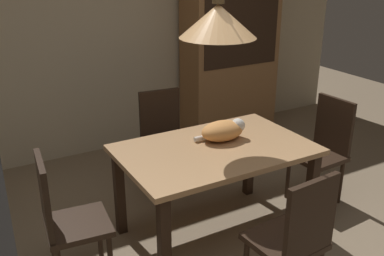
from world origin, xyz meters
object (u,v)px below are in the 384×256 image
Objects in this scene: chair_far_back at (164,137)px; hutch_bookcase at (230,62)px; chair_near_front at (295,236)px; pendant_lamp at (218,20)px; dining_table at (215,160)px; chair_left_side at (64,217)px; chair_right_side at (324,146)px; cat_sleeping at (224,130)px.

hutch_bookcase is (1.29, 0.85, 0.38)m from chair_far_back.
pendant_lamp reaches higher than chair_near_front.
chair_near_front is 2.94m from hutch_bookcase.
dining_table is 1.51× the size of chair_left_side.
chair_near_front is at bearing -38.03° from chair_left_side.
chair_far_back is at bearing 37.44° from chair_left_side.
chair_right_side and chair_near_front have the same top height.
chair_right_side is at bearing 38.17° from chair_near_front.
chair_right_side is 1.42m from chair_far_back.
dining_table is 2.18m from hutch_bookcase.
pendant_lamp reaches higher than dining_table.
hutch_bookcase is (0.17, 1.73, 0.38)m from chair_right_side.
chair_far_back is (1.14, 0.87, 0.00)m from chair_left_side.
chair_far_back is at bearing 142.05° from chair_right_side.
chair_left_side is 1.00× the size of chair_near_front.
chair_far_back is (0.01, 0.88, -0.14)m from dining_table.
chair_left_side is at bearing -142.56° from chair_far_back.
dining_table is 1.08× the size of pendant_lamp.
chair_right_side is at bearing 0.23° from dining_table.
hutch_bookcase is (2.43, 1.72, 0.38)m from chair_left_side.
chair_far_back is 1.76m from chair_near_front.
hutch_bookcase is at bearing 33.49° from chair_far_back.
dining_table is 1.51× the size of chair_right_side.
chair_left_side reaches higher than dining_table.
chair_far_back is (-1.12, 0.87, 0.00)m from chair_right_side.
pendant_lamp reaches higher than cat_sleeping.
chair_far_back is at bearing 89.46° from dining_table.
chair_left_side is at bearing 179.59° from pendant_lamp.
chair_near_front is at bearing -90.09° from chair_far_back.
chair_left_side and chair_far_back have the same top height.
dining_table is 1.14m from chair_right_side.
cat_sleeping is at bearing 3.76° from chair_left_side.
chair_near_front is (0.01, -0.88, -0.14)m from dining_table.
chair_near_front is 0.50× the size of hutch_bookcase.
pendant_lamp reaches higher than hutch_bookcase.
pendant_lamp is (-0.13, -0.09, 0.84)m from cat_sleeping.
chair_far_back is 0.86m from cat_sleeping.
chair_far_back reaches higher than dining_table.
dining_table is 0.89m from chair_near_front.
dining_table is 1.14m from chair_left_side.
pendant_lamp reaches higher than chair_right_side.
chair_left_side is 1.43m from chair_far_back.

